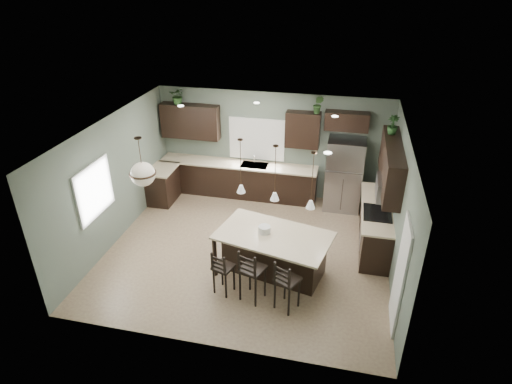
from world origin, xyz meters
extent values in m
plane|color=#9E8466|center=(0.00, 0.00, 0.00)|extent=(6.00, 6.00, 0.00)
cube|color=white|center=(2.98, -1.55, 1.02)|extent=(0.04, 0.82, 2.04)
cube|color=white|center=(-0.40, 2.73, 1.55)|extent=(1.35, 0.02, 1.00)
cube|color=white|center=(-2.98, -0.80, 1.55)|extent=(0.02, 1.10, 1.00)
cube|color=black|center=(-2.70, 1.70, 0.45)|extent=(0.60, 0.90, 0.90)
cube|color=beige|center=(-2.68, 1.70, 0.92)|extent=(0.66, 0.96, 0.04)
cube|color=black|center=(-0.85, 2.45, 0.45)|extent=(4.20, 0.60, 0.90)
cube|color=beige|center=(-0.85, 2.43, 0.92)|extent=(4.20, 0.66, 0.04)
cube|color=gray|center=(-0.40, 2.43, 0.94)|extent=(0.70, 0.45, 0.01)
cylinder|color=silver|center=(-0.40, 2.40, 1.08)|extent=(0.02, 0.02, 0.28)
cube|color=black|center=(-2.15, 2.58, 1.95)|extent=(1.55, 0.34, 0.90)
cube|color=black|center=(0.80, 2.58, 1.95)|extent=(0.85, 0.34, 0.90)
cube|color=black|center=(1.85, 2.58, 2.25)|extent=(1.05, 0.34, 0.45)
cube|color=black|center=(2.70, 0.87, 0.45)|extent=(0.60, 2.35, 0.90)
cube|color=beige|center=(2.68, 0.87, 0.92)|extent=(0.66, 2.35, 0.04)
cube|color=black|center=(2.68, 0.60, 0.94)|extent=(0.58, 0.75, 0.02)
cube|color=gray|center=(2.40, 0.60, 0.45)|extent=(0.01, 0.72, 0.60)
cube|color=black|center=(2.83, 0.87, 1.95)|extent=(0.34, 2.35, 0.90)
cube|color=gray|center=(2.78, 0.60, 1.55)|extent=(0.40, 0.75, 0.40)
cube|color=#92939A|center=(1.91, 2.38, 0.93)|extent=(0.90, 0.74, 1.85)
cube|color=black|center=(0.69, -0.66, 0.46)|extent=(2.41, 1.70, 0.92)
cylinder|color=silver|center=(0.50, -0.62, 0.99)|extent=(0.24, 0.24, 0.14)
cube|color=black|center=(-0.12, -1.42, 0.48)|extent=(0.45, 0.45, 0.95)
cube|color=black|center=(0.46, -1.48, 0.56)|extent=(0.53, 0.53, 1.12)
cube|color=black|center=(1.12, -1.58, 0.53)|extent=(0.52, 0.52, 1.05)
imported|color=#284C21|center=(-2.42, 2.55, 2.62)|extent=(0.43, 0.38, 0.44)
imported|color=#2B4E22|center=(1.14, 2.55, 2.62)|extent=(0.28, 0.24, 0.44)
imported|color=#234A20|center=(2.80, 1.47, 2.60)|extent=(0.29, 0.29, 0.40)
plane|color=#5D6B5E|center=(0.00, 2.75, 1.40)|extent=(6.00, 0.00, 6.00)
plane|color=#5D6B5E|center=(0.00, -2.75, 1.40)|extent=(6.00, 0.00, 6.00)
plane|color=#5D6B5E|center=(-3.00, 0.00, 1.40)|extent=(0.00, 5.50, 5.50)
plane|color=#5D6B5E|center=(3.00, 0.00, 1.40)|extent=(0.00, 5.50, 5.50)
plane|color=white|center=(0.00, 0.00, 2.80)|extent=(6.00, 6.00, 0.00)
camera|label=1|loc=(1.87, -7.51, 5.56)|focal=30.00mm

